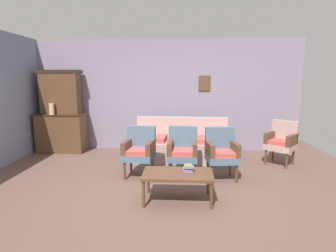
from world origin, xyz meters
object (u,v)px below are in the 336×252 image
object	(u,v)px
armchair_near_cabinet	(183,150)
armchair_near_couch_end	(221,151)
armchair_by_doorway	(139,149)
book_stack_on_table	(188,168)
side_cabinet	(62,133)
wingback_chair_by_fireplace	(281,141)
floral_couch	(181,145)
vase_on_cabinet	(52,109)
coffee_table	(178,176)

from	to	relation	value
armchair_near_cabinet	armchair_near_couch_end	size ratio (longest dim) A/B	1.00
armchair_by_doorway	book_stack_on_table	distance (m)	1.27
side_cabinet	wingback_chair_by_fireplace	bearing A→B (deg)	-8.51
armchair_by_doorway	floral_couch	bearing A→B (deg)	55.88
vase_on_cabinet	armchair_near_cabinet	world-z (taller)	vase_on_cabinet
side_cabinet	floral_couch	size ratio (longest dim) A/B	0.56
vase_on_cabinet	armchair_near_couch_end	bearing A→B (deg)	-21.22
side_cabinet	armchair_near_couch_end	xyz separation A→B (m)	(3.62, -1.63, 0.03)
coffee_table	book_stack_on_table	world-z (taller)	book_stack_on_table
side_cabinet	coffee_table	xyz separation A→B (m)	(2.87, -2.58, -0.09)
floral_couch	coffee_table	bearing A→B (deg)	-90.75
side_cabinet	book_stack_on_table	bearing A→B (deg)	-39.81
floral_couch	armchair_near_couch_end	world-z (taller)	same
armchair_near_couch_end	coffee_table	distance (m)	1.22
armchair_by_doorway	armchair_near_cabinet	distance (m)	0.78
armchair_by_doorway	side_cabinet	bearing A→B (deg)	143.65
side_cabinet	floral_couch	xyz separation A→B (m)	(2.90, -0.50, -0.14)
side_cabinet	armchair_near_cabinet	xyz separation A→B (m)	(2.94, -1.58, 0.03)
wingback_chair_by_fireplace	coffee_table	world-z (taller)	wingback_chair_by_fireplace
floral_couch	side_cabinet	bearing A→B (deg)	170.23
wingback_chair_by_fireplace	armchair_near_couch_end	bearing A→B (deg)	-146.52
armchair_by_doorway	coffee_table	xyz separation A→B (m)	(0.71, -1.00, -0.12)
armchair_by_doorway	armchair_near_couch_end	size ratio (longest dim) A/B	1.00
floral_couch	armchair_near_cabinet	xyz separation A→B (m)	(0.04, -1.08, 0.17)
side_cabinet	floral_couch	bearing A→B (deg)	-9.77
coffee_table	side_cabinet	bearing A→B (deg)	138.01
vase_on_cabinet	floral_couch	distance (m)	3.13
floral_couch	book_stack_on_table	world-z (taller)	floral_couch
side_cabinet	wingback_chair_by_fireplace	world-z (taller)	side_cabinet
floral_couch	book_stack_on_table	xyz separation A→B (m)	(0.12, -2.02, 0.14)
armchair_near_cabinet	armchair_near_couch_end	bearing A→B (deg)	-4.39
armchair_by_doorway	book_stack_on_table	size ratio (longest dim) A/B	5.91
vase_on_cabinet	coffee_table	xyz separation A→B (m)	(2.99, -2.40, -0.69)
armchair_near_couch_end	coffee_table	xyz separation A→B (m)	(-0.75, -0.95, -0.12)
armchair_near_cabinet	coffee_table	size ratio (longest dim) A/B	0.90
vase_on_cabinet	book_stack_on_table	xyz separation A→B (m)	(3.14, -2.34, -0.60)
book_stack_on_table	side_cabinet	bearing A→B (deg)	140.19
wingback_chair_by_fireplace	coffee_table	size ratio (longest dim) A/B	0.90
floral_couch	coffee_table	xyz separation A→B (m)	(-0.03, -2.08, 0.05)
armchair_near_couch_end	side_cabinet	bearing A→B (deg)	155.71
floral_couch	armchair_near_couch_end	bearing A→B (deg)	-57.57
armchair_near_couch_end	armchair_by_doorway	bearing A→B (deg)	178.27
vase_on_cabinet	wingback_chair_by_fireplace	size ratio (longest dim) A/B	0.30
armchair_near_couch_end	book_stack_on_table	distance (m)	1.07
wingback_chair_by_fireplace	book_stack_on_table	size ratio (longest dim) A/B	5.91
coffee_table	wingback_chair_by_fireplace	bearing A→B (deg)	41.34
coffee_table	armchair_by_doorway	bearing A→B (deg)	125.55
wingback_chair_by_fireplace	floral_couch	bearing A→B (deg)	173.28
side_cabinet	armchair_near_cabinet	bearing A→B (deg)	-28.29
armchair_by_doorway	armchair_near_couch_end	bearing A→B (deg)	-1.73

